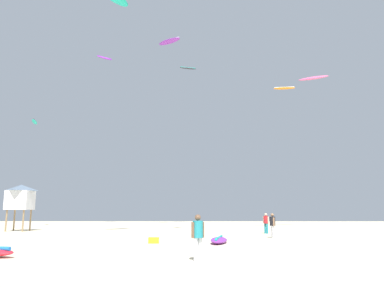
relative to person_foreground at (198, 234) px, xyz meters
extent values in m
plane|color=beige|center=(-0.32, -3.01, -0.95)|extent=(120.00, 120.00, 0.00)
cylinder|color=silver|center=(-0.08, -0.05, -0.55)|extent=(0.15, 0.15, 0.80)
cylinder|color=silver|center=(0.08, 0.05, -0.55)|extent=(0.15, 0.15, 0.80)
cylinder|color=teal|center=(0.00, 0.00, 0.15)|extent=(0.37, 0.37, 0.60)
cylinder|color=brown|center=(-0.18, -0.12, 0.13)|extent=(0.11, 0.11, 0.55)
cylinder|color=brown|center=(0.18, 0.12, 0.13)|extent=(0.11, 0.11, 0.55)
sphere|color=brown|center=(0.00, 0.00, 0.57)|extent=(0.22, 0.22, 0.22)
cylinder|color=silver|center=(5.07, 11.97, -0.55)|extent=(0.15, 0.15, 0.80)
cylinder|color=silver|center=(5.03, 12.15, -0.55)|extent=(0.15, 0.15, 0.80)
cylinder|color=black|center=(5.05, 12.06, 0.15)|extent=(0.36, 0.36, 0.60)
cylinder|color=#936B4C|center=(5.10, 11.85, 0.13)|extent=(0.11, 0.11, 0.55)
cylinder|color=#936B4C|center=(5.01, 12.27, 0.13)|extent=(0.11, 0.11, 0.55)
sphere|color=#936B4C|center=(5.05, 12.06, 0.56)|extent=(0.22, 0.22, 0.22)
cylinder|color=teal|center=(5.50, 17.39, -0.55)|extent=(0.15, 0.15, 0.79)
cylinder|color=teal|center=(5.64, 17.27, -0.55)|extent=(0.15, 0.15, 0.79)
cylinder|color=#B21E23|center=(5.57, 17.33, 0.14)|extent=(0.36, 0.36, 0.59)
cylinder|color=beige|center=(5.41, 17.47, 0.12)|extent=(0.11, 0.11, 0.55)
cylinder|color=beige|center=(5.73, 17.19, 0.12)|extent=(0.11, 0.11, 0.55)
sphere|color=beige|center=(5.57, 17.33, 0.55)|extent=(0.21, 0.21, 0.21)
ellipsoid|color=purple|center=(1.21, 7.71, -0.78)|extent=(1.38, 3.14, 0.36)
cylinder|color=#19B29E|center=(1.21, 7.71, -0.64)|extent=(0.61, 2.77, 0.13)
cylinder|color=#8C704C|center=(-15.27, 21.57, 0.00)|extent=(0.14, 0.14, 1.90)
cylinder|color=#8C704C|center=(-15.27, 20.07, 0.00)|extent=(0.14, 0.14, 1.90)
cylinder|color=#8C704C|center=(-16.77, 21.57, 0.00)|extent=(0.14, 0.14, 1.90)
cylinder|color=#8C704C|center=(-16.77, 20.07, 0.00)|extent=(0.14, 0.14, 1.90)
cube|color=white|center=(-16.02, 20.82, 1.80)|extent=(2.00, 2.00, 1.70)
pyramid|color=slate|center=(-16.02, 20.82, 2.93)|extent=(2.30, 2.30, 0.55)
cube|color=yellow|center=(-2.40, 7.62, -0.79)|extent=(0.56, 0.36, 0.32)
ellipsoid|color=orange|center=(9.40, 25.14, 13.76)|extent=(2.33, 0.91, 0.30)
cylinder|color=white|center=(9.40, 25.14, 13.86)|extent=(2.09, 0.33, 0.10)
ellipsoid|color=#19B29E|center=(-19.32, 30.18, 11.34)|extent=(1.41, 2.40, 0.49)
cylinder|color=#2D2D33|center=(-19.32, 30.18, 11.45)|extent=(0.80, 2.04, 0.10)
ellipsoid|color=#2D2D33|center=(-1.17, 38.73, 21.34)|extent=(2.54, 1.34, 0.48)
cylinder|color=#19B29E|center=(-1.17, 38.73, 21.45)|extent=(2.19, 0.69, 0.11)
ellipsoid|color=#E5598C|center=(13.38, 27.67, 15.81)|extent=(3.43, 2.30, 0.68)
ellipsoid|color=purple|center=(-3.50, 32.66, 22.68)|extent=(3.37, 2.77, 0.47)
cylinder|color=white|center=(-3.50, 32.66, 22.84)|extent=(2.66, 1.92, 0.15)
ellipsoid|color=purple|center=(-13.45, 38.83, 23.03)|extent=(2.30, 2.03, 0.58)
cylinder|color=purple|center=(-13.45, 38.83, 23.14)|extent=(1.78, 1.46, 0.11)
camera|label=1|loc=(-0.07, -14.00, 0.77)|focal=35.75mm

